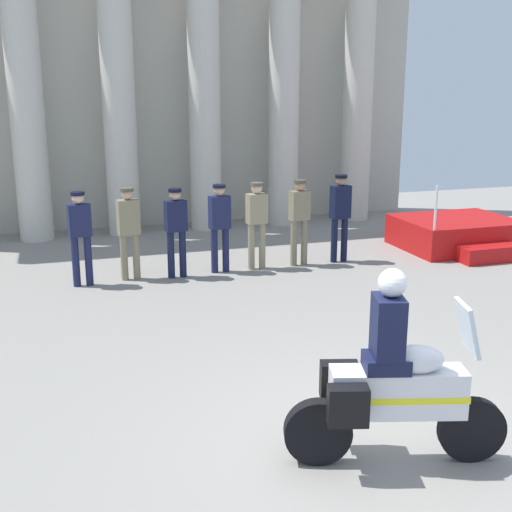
{
  "coord_description": "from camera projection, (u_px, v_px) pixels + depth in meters",
  "views": [
    {
      "loc": [
        -2.86,
        -5.22,
        3.45
      ],
      "look_at": [
        -0.22,
        3.05,
        1.2
      ],
      "focal_mm": 46.15,
      "sensor_mm": 36.0,
      "label": 1
    }
  ],
  "objects": [
    {
      "name": "officer_in_row_2",
      "position": [
        176.0,
        226.0,
        11.97
      ],
      "size": [
        0.41,
        0.27,
        1.66
      ],
      "rotation": [
        0.0,
        0.0,
        3.27
      ],
      "color": "#141938",
      "rests_on": "ground_plane"
    },
    {
      "name": "officer_in_row_0",
      "position": [
        80.0,
        231.0,
        11.45
      ],
      "size": [
        0.41,
        0.27,
        1.69
      ],
      "rotation": [
        0.0,
        0.0,
        3.27
      ],
      "color": "#191E42",
      "rests_on": "ground_plane"
    },
    {
      "name": "motorcycle_with_rider",
      "position": [
        390.0,
        384.0,
        6.03
      ],
      "size": [
        2.04,
        0.9,
        1.9
      ],
      "rotation": [
        0.0,
        0.0,
        -0.28
      ],
      "color": "black",
      "rests_on": "ground_plane"
    },
    {
      "name": "officer_in_row_5",
      "position": [
        299.0,
        215.0,
        12.79
      ],
      "size": [
        0.41,
        0.27,
        1.7
      ],
      "rotation": [
        0.0,
        0.0,
        3.27
      ],
      "color": "#7A7056",
      "rests_on": "ground_plane"
    },
    {
      "name": "officer_in_row_1",
      "position": [
        129.0,
        226.0,
        11.83
      ],
      "size": [
        0.41,
        0.27,
        1.69
      ],
      "rotation": [
        0.0,
        0.0,
        3.27
      ],
      "color": "#847A5B",
      "rests_on": "ground_plane"
    },
    {
      "name": "ground_plane",
      "position": [
        371.0,
        445.0,
        6.52
      ],
      "size": [
        28.0,
        28.0,
        0.0
      ],
      "primitive_type": "plane",
      "color": "gray"
    },
    {
      "name": "officer_in_row_3",
      "position": [
        220.0,
        221.0,
        12.32
      ],
      "size": [
        0.41,
        0.27,
        1.68
      ],
      "rotation": [
        0.0,
        0.0,
        3.27
      ],
      "color": "#191E42",
      "rests_on": "ground_plane"
    },
    {
      "name": "reviewing_stand",
      "position": [
        458.0,
        234.0,
        14.29
      ],
      "size": [
        2.41,
        2.43,
        1.55
      ],
      "color": "#B71414",
      "rests_on": "ground_plane"
    },
    {
      "name": "colonnade_backdrop",
      "position": [
        158.0,
        67.0,
        15.6
      ],
      "size": [
        13.69,
        1.6,
        7.27
      ],
      "color": "beige",
      "rests_on": "ground_plane"
    },
    {
      "name": "officer_in_row_4",
      "position": [
        257.0,
        218.0,
        12.54
      ],
      "size": [
        0.41,
        0.27,
        1.68
      ],
      "rotation": [
        0.0,
        0.0,
        3.27
      ],
      "color": "gray",
      "rests_on": "ground_plane"
    },
    {
      "name": "officer_in_row_6",
      "position": [
        340.0,
        211.0,
        13.04
      ],
      "size": [
        0.41,
        0.27,
        1.76
      ],
      "rotation": [
        0.0,
        0.0,
        3.27
      ],
      "color": "black",
      "rests_on": "ground_plane"
    }
  ]
}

